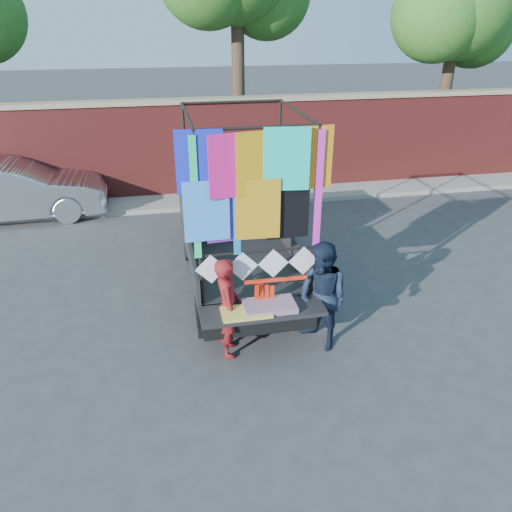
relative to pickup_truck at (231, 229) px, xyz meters
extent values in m
plane|color=#38383A|center=(0.17, -2.32, -0.84)|extent=(90.00, 90.00, 0.00)
cube|color=maroon|center=(0.17, 4.68, 0.41)|extent=(30.00, 0.35, 2.50)
cube|color=gray|center=(0.17, 4.68, 1.71)|extent=(30.00, 0.45, 0.12)
cube|color=gray|center=(0.17, 3.98, -0.78)|extent=(30.00, 1.20, 0.12)
cylinder|color=#38281C|center=(1.17, 5.88, 1.89)|extent=(0.36, 0.36, 5.46)
cylinder|color=#38281C|center=(7.67, 5.88, 1.44)|extent=(0.36, 0.36, 4.55)
sphere|color=#31631C|center=(7.67, 5.88, 4.04)|extent=(3.20, 3.20, 3.20)
sphere|color=#31631C|center=(8.57, 6.28, 3.39)|extent=(2.40, 2.40, 2.40)
sphere|color=#31631C|center=(6.87, 5.58, 3.71)|extent=(2.60, 2.60, 2.60)
cylinder|color=black|center=(-0.77, 0.59, -0.51)|extent=(0.22, 0.65, 0.65)
cylinder|color=black|center=(-0.77, -2.07, -0.51)|extent=(0.22, 0.65, 0.65)
cylinder|color=black|center=(0.77, 0.59, -0.51)|extent=(0.22, 0.65, 0.65)
cylinder|color=black|center=(0.77, -2.07, -0.51)|extent=(0.22, 0.65, 0.65)
cube|color=black|center=(0.00, -0.79, -0.34)|extent=(1.68, 4.15, 0.30)
cube|color=black|center=(0.00, -1.53, -0.07)|extent=(1.78, 2.27, 0.10)
cube|color=black|center=(-0.87, -1.53, 0.15)|extent=(0.06, 2.27, 0.44)
cube|color=black|center=(0.87, -1.53, 0.15)|extent=(0.06, 2.27, 0.44)
cube|color=black|center=(0.00, -0.41, 0.15)|extent=(1.78, 0.06, 0.44)
cube|color=black|center=(0.00, 0.54, 0.20)|extent=(1.78, 1.58, 1.23)
cube|color=#8C9EAD|center=(0.00, 0.10, 0.59)|extent=(1.58, 0.06, 0.54)
cube|color=#8C9EAD|center=(0.00, 1.28, 0.40)|extent=(1.58, 0.10, 0.69)
cube|color=black|center=(0.00, 1.63, -0.05)|extent=(1.73, 0.89, 0.54)
cube|color=black|center=(0.00, -2.91, -0.05)|extent=(1.78, 0.54, 0.06)
cube|color=black|center=(0.00, -2.68, -0.42)|extent=(1.83, 0.15, 0.18)
cylinder|color=black|center=(-0.81, -2.57, 1.22)|extent=(0.05, 0.05, 2.47)
cylinder|color=black|center=(-0.81, -0.49, 1.22)|extent=(0.05, 0.05, 2.47)
cylinder|color=black|center=(0.81, -2.57, 1.22)|extent=(0.05, 0.05, 2.47)
cylinder|color=black|center=(0.81, -0.49, 1.22)|extent=(0.05, 0.05, 2.47)
cylinder|color=black|center=(0.00, -2.57, 2.45)|extent=(1.68, 0.04, 0.04)
cylinder|color=black|center=(0.00, -0.49, 2.45)|extent=(1.68, 0.04, 0.04)
cylinder|color=black|center=(-0.81, -1.53, 2.45)|extent=(0.04, 2.12, 0.04)
cylinder|color=black|center=(0.81, -1.53, 2.45)|extent=(0.04, 2.12, 0.04)
cylinder|color=black|center=(0.00, -2.57, 0.72)|extent=(1.68, 0.04, 0.04)
cube|color=#1724D4|center=(-0.74, -2.59, 2.01)|extent=(0.61, 0.01, 0.84)
cube|color=#F51B8A|center=(-0.37, -2.62, 2.01)|extent=(0.61, 0.01, 0.84)
cube|color=gold|center=(0.00, -2.59, 2.01)|extent=(0.61, 0.01, 0.84)
cube|color=#0ECCBA|center=(0.37, -2.62, 2.01)|extent=(0.61, 0.01, 0.84)
cube|color=orange|center=(0.74, -2.59, 2.01)|extent=(0.61, 0.01, 0.84)
cube|color=#358EFF|center=(-0.74, -2.62, 1.36)|extent=(0.61, 0.01, 0.84)
cube|color=#6220A3|center=(-0.37, -2.59, 1.36)|extent=(0.61, 0.01, 0.84)
cube|color=#C28A16|center=(0.00, -2.62, 1.36)|extent=(0.61, 0.01, 0.84)
cube|color=black|center=(0.37, -2.59, 1.36)|extent=(0.61, 0.01, 0.84)
cube|color=#1BD875|center=(-0.84, -2.61, 1.56)|extent=(0.10, 0.01, 1.68)
cube|color=#EB27D5|center=(0.84, -2.61, 1.56)|extent=(0.10, 0.01, 1.68)
cube|color=blue|center=(-0.30, -2.61, 1.56)|extent=(0.10, 0.01, 1.68)
cube|color=white|center=(-0.67, -2.60, 0.53)|extent=(0.45, 0.01, 0.45)
cube|color=white|center=(-0.22, -2.60, 0.53)|extent=(0.45, 0.01, 0.45)
cube|color=white|center=(0.22, -2.60, 0.53)|extent=(0.45, 0.01, 0.45)
cube|color=white|center=(0.67, -2.60, 0.53)|extent=(0.45, 0.01, 0.45)
cube|color=#F54636|center=(0.10, -2.91, 0.02)|extent=(0.74, 0.44, 0.08)
cube|color=#E3C947|center=(-0.25, -2.98, 0.00)|extent=(0.69, 0.39, 0.04)
imported|color=silver|center=(-4.75, 3.74, -0.12)|extent=(4.38, 1.67, 1.42)
imported|color=maroon|center=(-0.46, -2.70, -0.06)|extent=(0.39, 0.58, 1.55)
imported|color=#141F33|center=(0.93, -2.78, 0.00)|extent=(0.92, 1.01, 1.68)
cube|color=red|center=(0.23, -2.74, 0.34)|extent=(0.91, 0.07, 0.04)
cube|color=red|center=(-0.06, -2.76, 0.05)|extent=(0.06, 0.02, 0.53)
cube|color=red|center=(0.02, -2.76, 0.03)|extent=(0.06, 0.02, 0.53)
cube|color=red|center=(0.10, -2.76, 0.01)|extent=(0.06, 0.02, 0.53)
cube|color=red|center=(0.17, -2.76, -0.01)|extent=(0.06, 0.02, 0.53)
camera|label=1|loc=(-1.28, -8.78, 3.73)|focal=35.00mm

